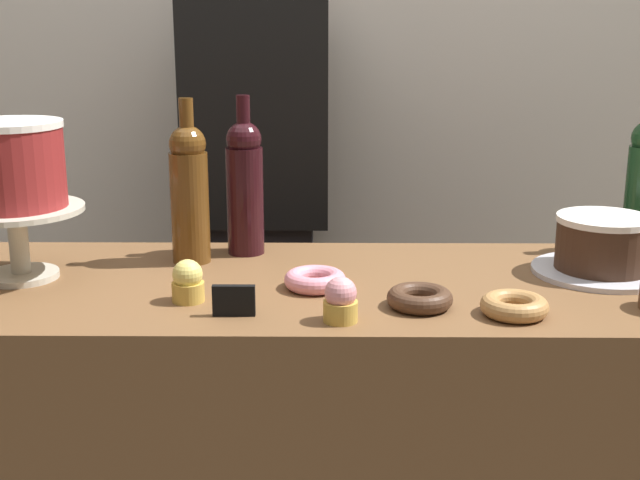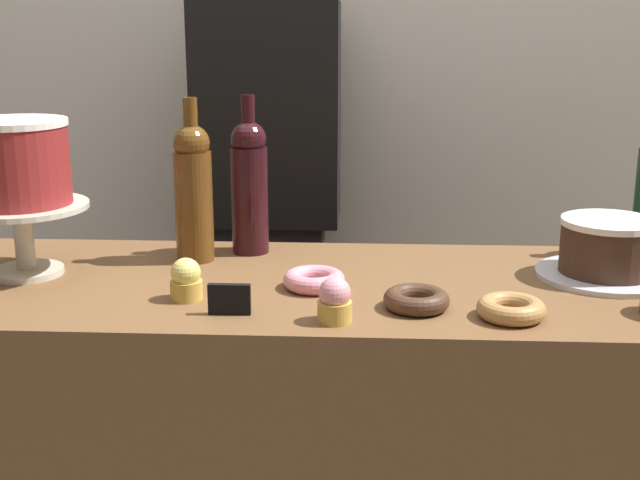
% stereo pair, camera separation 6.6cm
% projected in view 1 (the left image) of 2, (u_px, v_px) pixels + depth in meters
% --- Properties ---
extents(back_wall, '(6.00, 0.05, 2.60)m').
position_uv_depth(back_wall, '(323.00, 40.00, 2.27)').
color(back_wall, silver).
rests_on(back_wall, ground_plane).
extents(cake_stand_pedestal, '(0.25, 0.25, 0.14)m').
position_uv_depth(cake_stand_pedestal, '(17.00, 230.00, 1.55)').
color(cake_stand_pedestal, beige).
rests_on(cake_stand_pedestal, display_counter).
extents(white_layer_cake, '(0.19, 0.19, 0.16)m').
position_uv_depth(white_layer_cake, '(11.00, 164.00, 1.52)').
color(white_layer_cake, maroon).
rests_on(white_layer_cake, cake_stand_pedestal).
extents(silver_serving_platter, '(0.26, 0.26, 0.01)m').
position_uv_depth(silver_serving_platter, '(600.00, 271.00, 1.60)').
color(silver_serving_platter, silver).
rests_on(silver_serving_platter, display_counter).
extents(chocolate_round_cake, '(0.18, 0.18, 0.10)m').
position_uv_depth(chocolate_round_cake, '(603.00, 242.00, 1.58)').
color(chocolate_round_cake, '#3D2619').
rests_on(chocolate_round_cake, silver_serving_platter).
extents(wine_bottle_amber, '(0.08, 0.08, 0.33)m').
position_uv_depth(wine_bottle_amber, '(189.00, 191.00, 1.64)').
color(wine_bottle_amber, '#5B3814').
rests_on(wine_bottle_amber, display_counter).
extents(wine_bottle_dark_red, '(0.08, 0.08, 0.33)m').
position_uv_depth(wine_bottle_dark_red, '(245.00, 185.00, 1.71)').
color(wine_bottle_dark_red, black).
rests_on(wine_bottle_dark_red, display_counter).
extents(cupcake_lemon, '(0.06, 0.06, 0.07)m').
position_uv_depth(cupcake_lemon, '(188.00, 282.00, 1.43)').
color(cupcake_lemon, gold).
rests_on(cupcake_lemon, display_counter).
extents(cupcake_strawberry, '(0.06, 0.06, 0.07)m').
position_uv_depth(cupcake_strawberry, '(341.00, 301.00, 1.34)').
color(cupcake_strawberry, gold).
rests_on(cupcake_strawberry, display_counter).
extents(donut_pink, '(0.11, 0.11, 0.03)m').
position_uv_depth(donut_pink, '(315.00, 280.00, 1.51)').
color(donut_pink, pink).
rests_on(donut_pink, display_counter).
extents(donut_chocolate, '(0.11, 0.11, 0.03)m').
position_uv_depth(donut_chocolate, '(420.00, 298.00, 1.41)').
color(donut_chocolate, '#472D1E').
rests_on(donut_chocolate, display_counter).
extents(donut_maple, '(0.11, 0.11, 0.03)m').
position_uv_depth(donut_maple, '(514.00, 306.00, 1.37)').
color(donut_maple, '#B27F47').
rests_on(donut_maple, display_counter).
extents(price_sign_chalkboard, '(0.07, 0.01, 0.05)m').
position_uv_depth(price_sign_chalkboard, '(234.00, 301.00, 1.37)').
color(price_sign_chalkboard, black).
rests_on(price_sign_chalkboard, display_counter).
extents(barista_figure, '(0.36, 0.22, 1.60)m').
position_uv_depth(barista_figure, '(259.00, 224.00, 2.17)').
color(barista_figure, black).
rests_on(barista_figure, ground_plane).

